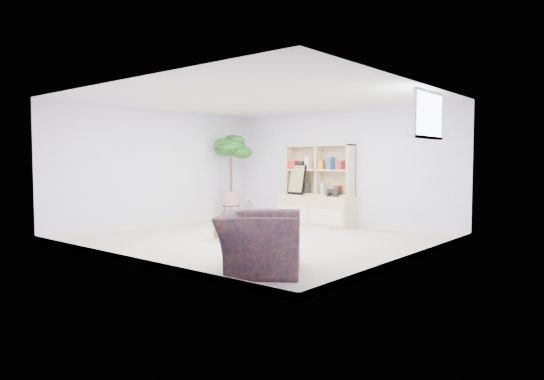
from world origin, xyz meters
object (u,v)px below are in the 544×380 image
Objects in this scene: coffee_table at (242,228)px; floor_tree at (231,178)px; storage_unit at (316,185)px; armchair at (259,238)px.

floor_tree reaches higher than coffee_table.
storage_unit reaches higher than coffee_table.
storage_unit is 4.45m from armchair.
floor_tree is (-2.12, 1.88, 0.77)m from coffee_table.
armchair is (1.93, -3.99, -0.44)m from storage_unit.
armchair is (1.78, -1.57, 0.20)m from coffee_table.
coffee_table is at bearing 12.95° from armchair.
floor_tree is at bearing 154.49° from coffee_table.
floor_tree is 5.23m from armchair.
storage_unit is at bearing -9.91° from armchair.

